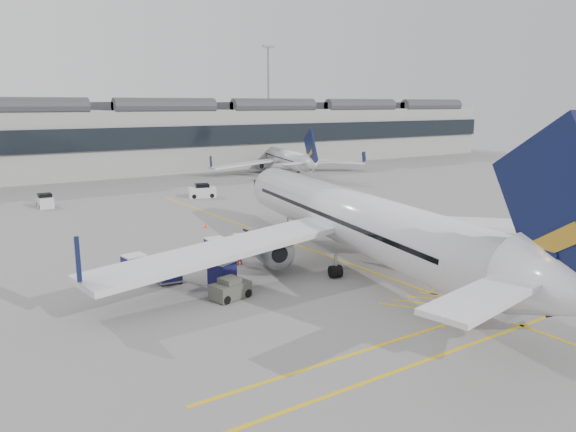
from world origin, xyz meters
TOP-DOWN VIEW (x-y plane):
  - ground at (0.00, 0.00)m, footprint 220.00×220.00m
  - terminal at (0.00, 71.93)m, footprint 200.00×20.45m
  - light_masts at (-1.67, 86.00)m, footprint 113.00×0.60m
  - apron_markings at (10.00, 10.00)m, footprint 0.25×60.00m
  - airliner_main at (10.09, 1.66)m, footprint 40.03×44.15m
  - airliner_far at (38.74, 54.19)m, footprint 27.92×30.93m
  - belt_loader at (5.66, 9.87)m, footprint 4.72×2.32m
  - baggage_cart_a at (2.16, 9.55)m, footprint 1.64×1.38m
  - baggage_cart_b at (-0.62, 2.98)m, footprint 2.10×1.95m
  - baggage_cart_c at (-4.91, 8.14)m, footprint 1.77×1.53m
  - baggage_cart_d at (-3.31, 5.70)m, footprint 1.75×1.49m
  - ramp_agent_a at (8.00, 9.31)m, footprint 0.68×0.61m
  - ramp_agent_b at (2.71, 6.90)m, footprint 0.84×0.69m
  - pushback_tug at (-1.32, 0.55)m, footprint 2.69×1.98m
  - safety_cone_nose at (6.43, 20.11)m, footprint 0.38×0.38m
  - safety_cone_engine at (14.93, 9.26)m, footprint 0.33×0.33m
  - service_van_mid at (-4.49, 41.11)m, footprint 1.76×3.27m
  - service_van_right at (14.15, 37.21)m, footprint 3.84×2.69m

SIDE VIEW (x-z plane):
  - ground at x=0.00m, z-range 0.00..0.00m
  - apron_markings at x=10.00m, z-range 0.00..0.01m
  - safety_cone_engine at x=14.93m, z-range 0.00..0.46m
  - safety_cone_nose at x=6.43m, z-range 0.00..0.52m
  - belt_loader at x=5.66m, z-range -0.39..1.48m
  - pushback_tug at x=-1.32m, z-range -0.08..1.29m
  - service_van_mid at x=-4.49m, z-range -0.09..1.56m
  - ramp_agent_a at x=8.00m, z-range 0.00..1.56m
  - ramp_agent_b at x=2.71m, z-range 0.00..1.59m
  - service_van_right at x=14.15m, z-range -0.09..1.69m
  - baggage_cart_a at x=2.16m, z-range 0.06..1.72m
  - baggage_cart_c at x=-4.91m, z-range 0.06..1.74m
  - baggage_cart_d at x=-3.31m, z-range 0.06..1.78m
  - baggage_cart_b at x=-0.62m, z-range 0.06..1.83m
  - airliner_far at x=38.74m, z-range -1.74..6.70m
  - airliner_main at x=10.09m, z-range -2.45..9.42m
  - terminal at x=0.00m, z-range -0.06..12.34m
  - light_masts at x=-1.67m, z-range 1.77..27.22m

